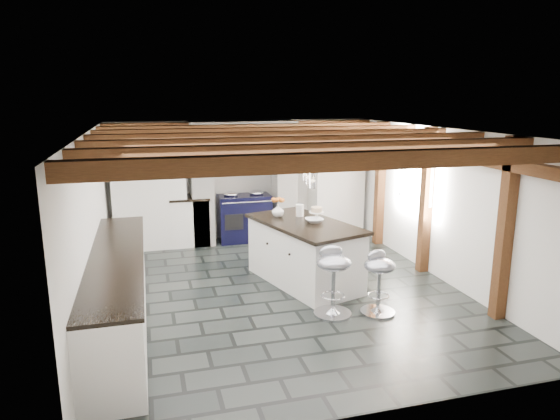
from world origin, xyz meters
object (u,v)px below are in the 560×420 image
object	(u,v)px
range_cooker	(244,217)
bar_stool_far	(333,273)
kitchen_island	(304,252)
bar_stool_near	(379,275)

from	to	relation	value
range_cooker	bar_stool_far	xyz separation A→B (m)	(0.43, -3.65, 0.10)
kitchen_island	bar_stool_far	bearing A→B (deg)	-106.66
kitchen_island	bar_stool_far	distance (m)	1.19
bar_stool_far	kitchen_island	bearing A→B (deg)	95.60
kitchen_island	bar_stool_near	bearing A→B (deg)	-82.53
kitchen_island	bar_stool_far	xyz separation A→B (m)	(0.00, -1.19, 0.08)
kitchen_island	bar_stool_far	world-z (taller)	kitchen_island
range_cooker	bar_stool_far	world-z (taller)	range_cooker
range_cooker	kitchen_island	xyz separation A→B (m)	(0.42, -2.47, 0.02)
range_cooker	kitchen_island	world-z (taller)	kitchen_island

